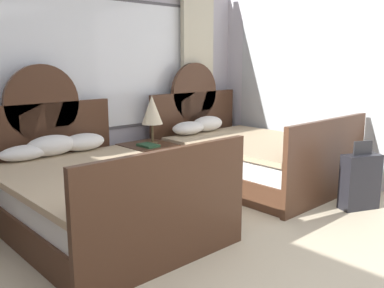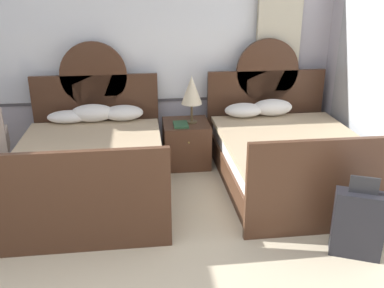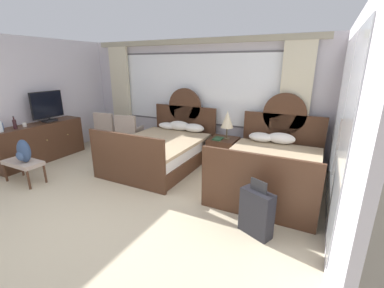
% 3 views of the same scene
% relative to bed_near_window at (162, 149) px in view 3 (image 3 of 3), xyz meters
% --- Properties ---
extents(ground_plane, '(24.00, 24.00, 0.00)m').
position_rel_bed_near_window_xyz_m(ground_plane, '(0.19, -2.39, -0.35)').
color(ground_plane, '#BCAD8E').
extents(wall_back_window, '(6.10, 0.22, 2.70)m').
position_rel_bed_near_window_xyz_m(wall_back_window, '(0.19, 1.25, 1.08)').
color(wall_back_window, silver).
rests_on(wall_back_window, ground_plane).
extents(wall_left, '(0.07, 4.23, 2.70)m').
position_rel_bed_near_window_xyz_m(wall_left, '(-2.89, -0.87, 1.00)').
color(wall_left, silver).
rests_on(wall_left, ground_plane).
extents(wall_right_mirror, '(0.08, 4.23, 2.70)m').
position_rel_bed_near_window_xyz_m(wall_right_mirror, '(3.28, -0.84, 1.00)').
color(wall_right_mirror, silver).
rests_on(wall_right_mirror, ground_plane).
extents(bed_near_window, '(1.64, 2.26, 1.58)m').
position_rel_bed_near_window_xyz_m(bed_near_window, '(0.00, 0.00, 0.00)').
color(bed_near_window, '#472B1C').
rests_on(bed_near_window, ground_plane).
extents(bed_near_mirror, '(1.64, 2.26, 1.58)m').
position_rel_bed_near_window_xyz_m(bed_near_mirror, '(2.31, -0.01, -0.00)').
color(bed_near_mirror, '#472B1C').
rests_on(bed_near_mirror, ground_plane).
extents(nightstand_between_beds, '(0.59, 0.61, 0.58)m').
position_rel_bed_near_window_xyz_m(nightstand_between_beds, '(1.16, 0.66, -0.06)').
color(nightstand_between_beds, '#472B1C').
rests_on(nightstand_between_beds, ground_plane).
extents(table_lamp_on_nightstand, '(0.27, 0.27, 0.61)m').
position_rel_bed_near_window_xyz_m(table_lamp_on_nightstand, '(1.23, 0.66, 0.65)').
color(table_lamp_on_nightstand, brown).
rests_on(table_lamp_on_nightstand, nightstand_between_beds).
extents(book_on_nightstand, '(0.18, 0.26, 0.03)m').
position_rel_bed_near_window_xyz_m(book_on_nightstand, '(1.08, 0.54, 0.25)').
color(book_on_nightstand, '#285133').
rests_on(book_on_nightstand, nightstand_between_beds).
extents(dresser_minibar, '(0.52, 1.93, 0.86)m').
position_rel_bed_near_window_xyz_m(dresser_minibar, '(-2.61, -1.03, 0.08)').
color(dresser_minibar, '#472B1C').
rests_on(dresser_minibar, ground_plane).
extents(tv_flatscreen, '(0.20, 0.75, 0.69)m').
position_rel_bed_near_window_xyz_m(tv_flatscreen, '(-2.58, -0.74, 0.86)').
color(tv_flatscreen, black).
rests_on(tv_flatscreen, dresser_minibar).
extents(bottle_water_clear, '(0.08, 0.08, 0.32)m').
position_rel_bed_near_window_xyz_m(bottle_water_clear, '(-2.52, -1.81, 0.64)').
color(bottle_water_clear, silver).
rests_on(bottle_water_clear, dresser_minibar).
extents(bottle_spirit_blue, '(0.05, 0.05, 0.20)m').
position_rel_bed_near_window_xyz_m(bottle_spirit_blue, '(-2.66, -1.71, 0.59)').
color(bottle_spirit_blue, '#385B99').
rests_on(bottle_spirit_blue, dresser_minibar).
extents(bottle_wine_dark, '(0.07, 0.07, 0.26)m').
position_rel_bed_near_window_xyz_m(bottle_wine_dark, '(-2.56, -1.52, 0.61)').
color(bottle_wine_dark, black).
rests_on(bottle_wine_dark, dresser_minibar).
extents(cup_on_dresser, '(0.11, 0.08, 0.08)m').
position_rel_bed_near_window_xyz_m(cup_on_dresser, '(-2.56, -1.33, 0.55)').
color(cup_on_dresser, white).
rests_on(cup_on_dresser, dresser_minibar).
extents(armchair_by_window_left, '(0.65, 0.65, 0.94)m').
position_rel_bed_near_window_xyz_m(armchair_by_window_left, '(-1.28, 0.43, 0.16)').
color(armchair_by_window_left, '#B29E8E').
rests_on(armchair_by_window_left, ground_plane).
extents(armchair_by_window_centre, '(0.62, 0.62, 0.94)m').
position_rel_bed_near_window_xyz_m(armchair_by_window_centre, '(-1.98, 0.43, 0.16)').
color(armchair_by_window_centre, '#B29E8E').
rests_on(armchair_by_window_centre, ground_plane).
extents(luggage_bench, '(0.77, 0.37, 0.42)m').
position_rel_bed_near_window_xyz_m(luggage_bench, '(-1.79, -1.92, 0.02)').
color(luggage_bench, '#B29E8E').
rests_on(luggage_bench, ground_plane).
extents(backpack_on_bench, '(0.29, 0.22, 0.42)m').
position_rel_bed_near_window_xyz_m(backpack_on_bench, '(-1.69, -1.93, 0.28)').
color(backpack_on_bench, '#33476B').
rests_on(backpack_on_bench, luggage_bench).
extents(suitcase_on_floor, '(0.47, 0.34, 0.76)m').
position_rel_bed_near_window_xyz_m(suitcase_on_floor, '(2.42, -1.51, -0.03)').
color(suitcase_on_floor, black).
rests_on(suitcase_on_floor, ground_plane).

